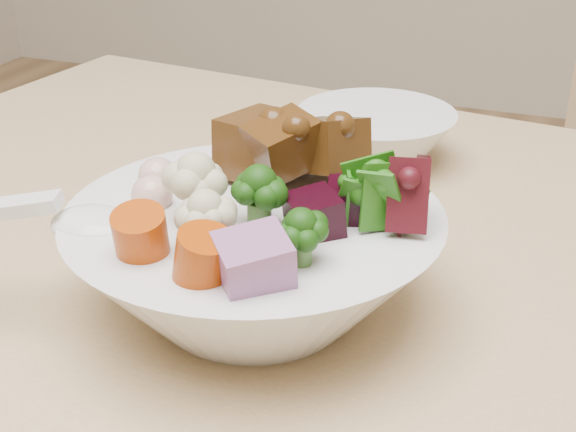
{
  "coord_description": "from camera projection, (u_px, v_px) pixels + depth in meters",
  "views": [
    {
      "loc": [
        0.14,
        -0.21,
        1.08
      ],
      "look_at": [
        -0.03,
        0.24,
        0.83
      ],
      "focal_mm": 50.0,
      "sensor_mm": 36.0,
      "label": 1
    }
  ],
  "objects": [
    {
      "name": "food_bowl",
      "position": [
        258.0,
        253.0,
        0.54
      ],
      "size": [
        0.25,
        0.25,
        0.14
      ],
      "color": "white",
      "rests_on": "dining_table"
    },
    {
      "name": "side_bowl",
      "position": [
        375.0,
        137.0,
        0.79
      ],
      "size": [
        0.16,
        0.16,
        0.05
      ],
      "primitive_type": null,
      "color": "white",
      "rests_on": "dining_table"
    },
    {
      "name": "soup_spoon",
      "position": [
        63.0,
        221.0,
        0.52
      ],
      "size": [
        0.16,
        0.08,
        0.03
      ],
      "rotation": [
        0.0,
        0.0,
        0.33
      ],
      "color": "white",
      "rests_on": "food_bowl"
    }
  ]
}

